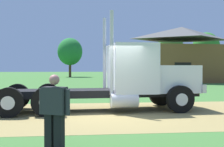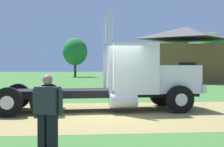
{
  "view_description": "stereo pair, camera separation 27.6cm",
  "coord_description": "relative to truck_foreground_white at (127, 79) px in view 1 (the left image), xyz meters",
  "views": [
    {
      "loc": [
        -1.12,
        -11.04,
        1.72
      ],
      "look_at": [
        0.29,
        1.58,
        1.45
      ],
      "focal_mm": 48.8,
      "sensor_mm": 36.0,
      "label": 1
    },
    {
      "loc": [
        -0.85,
        -11.06,
        1.72
      ],
      "look_at": [
        0.29,
        1.58,
        1.45
      ],
      "focal_mm": 48.8,
      "sensor_mm": 36.0,
      "label": 2
    }
  ],
  "objects": [
    {
      "name": "ground_plane",
      "position": [
        -0.84,
        -0.97,
        -1.23
      ],
      "size": [
        200.0,
        200.0,
        0.0
      ],
      "primitive_type": "plane",
      "color": "#3E7031"
    },
    {
      "name": "dirt_track",
      "position": [
        -0.84,
        -0.97,
        -1.22
      ],
      "size": [
        120.0,
        6.75,
        0.01
      ],
      "primitive_type": "cube",
      "color": "#96834C",
      "rests_on": "ground_plane"
    },
    {
      "name": "truck_foreground_white",
      "position": [
        0.0,
        0.0,
        0.0
      ],
      "size": [
        8.36,
        3.0,
        3.79
      ],
      "color": "black",
      "rests_on": "ground_plane"
    },
    {
      "name": "visitor_walking_mid",
      "position": [
        -2.44,
        -5.81,
        -0.37
      ],
      "size": [
        0.63,
        0.44,
        1.57
      ],
      "color": "#2D2D33",
      "rests_on": "ground_plane"
    },
    {
      "name": "shed_building",
      "position": [
        9.9,
        21.87,
        1.83
      ],
      "size": [
        9.16,
        7.39,
        6.34
      ],
      "color": "brown",
      "rests_on": "ground_plane"
    },
    {
      "name": "tree_mid",
      "position": [
        -3.35,
        41.47,
        3.17
      ],
      "size": [
        4.31,
        4.31,
        6.79
      ],
      "color": "#513823",
      "rests_on": "ground_plane"
    },
    {
      "name": "tree_right",
      "position": [
        13.65,
        38.23,
        3.64
      ],
      "size": [
        4.46,
        4.46,
        7.33
      ],
      "color": "#513823",
      "rests_on": "ground_plane"
    },
    {
      "name": "tree_far_right",
      "position": [
        16.33,
        29.91,
        3.32
      ],
      "size": [
        3.87,
        3.87,
        6.7
      ],
      "color": "#513823",
      "rests_on": "ground_plane"
    }
  ]
}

